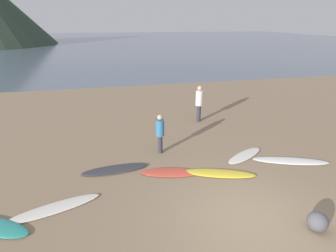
% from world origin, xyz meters
% --- Properties ---
extents(ground_plane, '(120.00, 120.00, 0.20)m').
position_xyz_m(ground_plane, '(0.00, 10.00, -0.10)').
color(ground_plane, '#8C7559').
rests_on(ground_plane, ground).
extents(ocean_water, '(140.00, 100.00, 0.01)m').
position_xyz_m(ocean_water, '(0.00, 65.58, 0.00)').
color(ocean_water, slate).
rests_on(ocean_water, ground).
extents(surfboard_1, '(2.46, 1.20, 0.06)m').
position_xyz_m(surfboard_1, '(-4.90, 1.56, 0.03)').
color(surfboard_1, silver).
rests_on(surfboard_1, ground).
extents(surfboard_2, '(2.24, 0.71, 0.09)m').
position_xyz_m(surfboard_2, '(-3.22, 3.21, 0.04)').
color(surfboard_2, '#333338').
rests_on(surfboard_2, ground).
extents(surfboard_3, '(2.07, 1.04, 0.07)m').
position_xyz_m(surfboard_3, '(-1.44, 2.61, 0.03)').
color(surfboard_3, '#D84C38').
rests_on(surfboard_3, ground).
extents(surfboard_4, '(2.39, 1.29, 0.09)m').
position_xyz_m(surfboard_4, '(0.13, 2.17, 0.05)').
color(surfboard_4, yellow).
rests_on(surfboard_4, ground).
extents(surfboard_5, '(1.92, 1.36, 0.07)m').
position_xyz_m(surfboard_5, '(1.56, 3.13, 0.04)').
color(surfboard_5, silver).
rests_on(surfboard_5, ground).
extents(surfboard_6, '(2.70, 1.38, 0.08)m').
position_xyz_m(surfboard_6, '(2.95, 2.38, 0.04)').
color(surfboard_6, white).
rests_on(surfboard_6, ground).
extents(person_0, '(0.31, 0.31, 1.55)m').
position_xyz_m(person_0, '(-1.46, 4.14, 0.91)').
color(person_0, '#2D2D38').
rests_on(person_0, ground).
extents(person_1, '(0.37, 0.37, 1.82)m').
position_xyz_m(person_1, '(1.09, 7.06, 1.07)').
color(person_1, '#2D2D38').
rests_on(person_1, ground).
extents(beach_rock_near, '(0.48, 0.48, 0.48)m').
position_xyz_m(beach_rock_near, '(1.42, -0.66, 0.24)').
color(beach_rock_near, '#4C4C51').
rests_on(beach_rock_near, ground).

